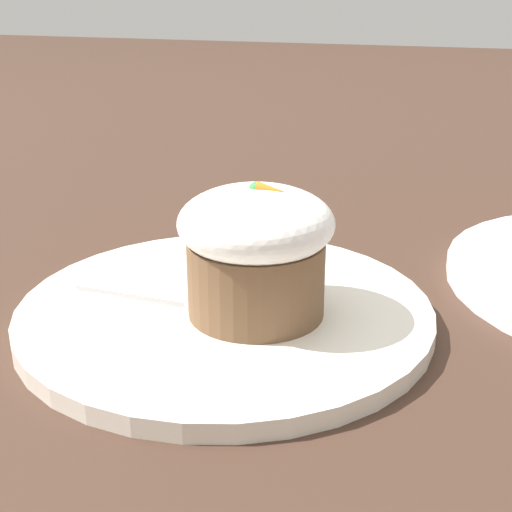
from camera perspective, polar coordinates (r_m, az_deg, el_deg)
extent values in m
plane|color=#3D281E|center=(0.46, -2.47, -5.16)|extent=(4.00, 4.00, 0.00)
cylinder|color=white|center=(0.46, -2.48, -4.49)|extent=(0.26, 0.26, 0.01)
cylinder|color=brown|center=(0.43, 0.00, -1.74)|extent=(0.08, 0.08, 0.05)
ellipsoid|color=white|center=(0.42, 0.00, 2.69)|extent=(0.09, 0.09, 0.04)
cone|color=orange|center=(0.41, 1.22, 5.26)|extent=(0.02, 0.01, 0.01)
sphere|color=green|center=(0.42, 0.01, 5.37)|extent=(0.01, 0.01, 0.01)
cube|color=#B7B7BC|center=(0.47, -9.62, -3.01)|extent=(0.08, 0.01, 0.00)
ellipsoid|color=#B7B7BC|center=(0.45, -3.32, -3.90)|extent=(0.05, 0.04, 0.01)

